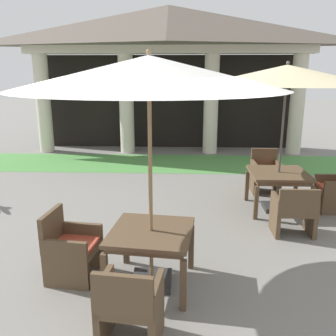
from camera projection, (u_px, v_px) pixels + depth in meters
name	position (u px, v px, depth m)	size (l,w,h in m)	color
ground_plane	(144.00, 285.00, 4.47)	(60.00, 60.00, 0.00)	gray
background_pavilion	(169.00, 43.00, 10.97)	(9.15, 2.57, 4.42)	beige
lawn_strip	(166.00, 163.00, 10.32)	(10.95, 2.11, 0.01)	#519347
patio_table_near_foreground	(278.00, 177.00, 6.74)	(1.04, 1.04, 0.74)	brown
patio_umbrella_near_foreground	(287.00, 76.00, 6.26)	(2.92, 2.92, 2.72)	#2D2D2D
patio_chair_near_foreground_south	(294.00, 211.00, 5.76)	(0.64, 0.51, 0.82)	brown
patio_chair_near_foreground_east	(336.00, 190.00, 6.75)	(0.59, 0.55, 0.87)	brown
patio_chair_near_foreground_north	(265.00, 173.00, 7.84)	(0.58, 0.59, 0.91)	brown
patio_table_mid_left	(151.00, 237.00, 4.35)	(1.06, 1.06, 0.72)	brown
patio_umbrella_mid_left	(149.00, 74.00, 3.85)	(2.97, 2.97, 2.78)	#2D2D2D
patio_chair_mid_left_west	(71.00, 248.00, 4.56)	(0.65, 0.65, 0.88)	brown
patio_chair_mid_left_south	(129.00, 306.00, 3.42)	(0.63, 0.58, 0.86)	brown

